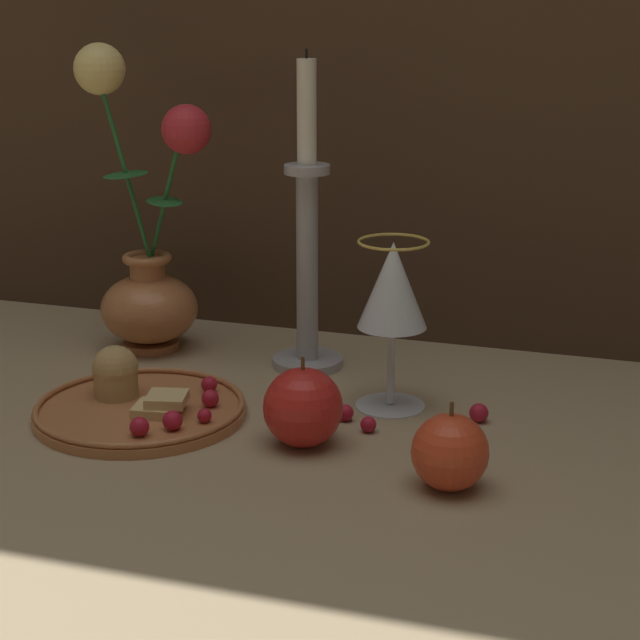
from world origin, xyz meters
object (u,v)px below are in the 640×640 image
object	(u,v)px
wine_glass	(393,292)
candlestick	(307,254)
apple_beside_vase	(450,452)
apple_near_glass	(303,407)
vase	(147,257)
plate_with_pastries	(137,402)

from	to	relation	value
wine_glass	candlestick	world-z (taller)	candlestick
apple_beside_vase	apple_near_glass	xyz separation A→B (m)	(-0.15, 0.05, 0.00)
vase	wine_glass	size ratio (longest dim) A/B	2.02
apple_near_glass	candlestick	bearing A→B (deg)	107.29
wine_glass	apple_near_glass	bearing A→B (deg)	-114.53
wine_glass	apple_beside_vase	distance (m)	0.22
apple_beside_vase	wine_glass	bearing A→B (deg)	119.21
candlestick	apple_near_glass	size ratio (longest dim) A/B	4.02
plate_with_pastries	vase	bearing A→B (deg)	112.61
wine_glass	apple_beside_vase	world-z (taller)	wine_glass
wine_glass	candlestick	distance (m)	0.15
vase	plate_with_pastries	world-z (taller)	vase
wine_glass	candlestick	bearing A→B (deg)	142.44
plate_with_pastries	apple_beside_vase	distance (m)	0.34
candlestick	apple_near_glass	world-z (taller)	candlestick
plate_with_pastries	wine_glass	distance (m)	0.28
wine_glass	apple_beside_vase	xyz separation A→B (m)	(0.10, -0.17, -0.09)
vase	candlestick	size ratio (longest dim) A/B	1.01
candlestick	apple_near_glass	bearing A→B (deg)	-72.71
vase	apple_beside_vase	bearing A→B (deg)	-32.63
apple_beside_vase	candlestick	bearing A→B (deg)	129.42
vase	apple_near_glass	xyz separation A→B (m)	(0.27, -0.22, -0.08)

